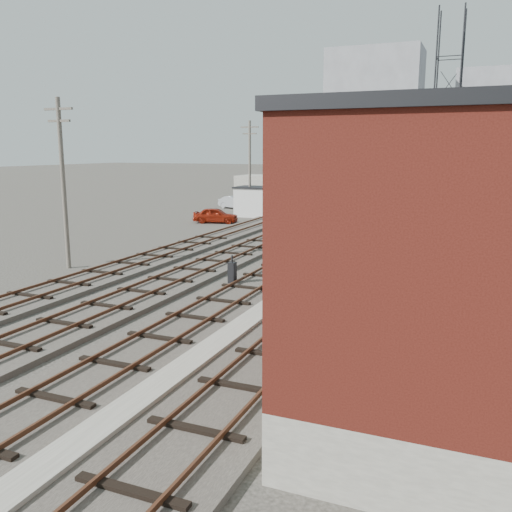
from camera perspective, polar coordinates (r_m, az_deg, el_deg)
The scene contains 23 objects.
ground at distance 63.51m, azimuth 15.32°, elevation 5.02°, with size 320.00×320.00×0.00m, color #282621.
track_right at distance 42.50m, azimuth 14.94°, elevation 2.33°, with size 3.20×90.00×0.39m.
track_mid_right at distance 43.20m, azimuth 9.68°, elevation 2.69°, with size 3.20×90.00×0.39m.
track_mid_left at distance 44.25m, azimuth 4.63°, elevation 3.01°, with size 3.20×90.00×0.39m.
track_left at distance 45.63m, azimuth -0.16°, elevation 3.29°, with size 3.20×90.00×0.39m.
platform_curb at distance 19.31m, azimuth -1.51°, elevation -7.63°, with size 0.90×28.00×0.26m, color gray.
brick_building at distance 14.94m, azimuth 20.32°, elevation -0.03°, with size 6.54×12.20×7.22m.
lattice_tower at distance 37.78m, azimuth 19.27°, elevation 12.30°, with size 1.60×1.60×15.00m.
utility_pole_left_a at distance 30.61m, azimuth -19.65°, elevation 7.61°, with size 1.80×0.24×9.00m.
utility_pole_left_b at distance 51.92m, azimuth -0.66°, elevation 9.44°, with size 1.80×0.24×9.00m.
utility_pole_left_c at distance 75.53m, azimuth 6.96°, elevation 9.90°, with size 1.80×0.24×9.00m.
utility_pole_right_a at distance 30.76m, azimuth 19.98°, elevation 7.60°, with size 1.80×0.24×9.00m.
utility_pole_right_b at distance 60.72m, azimuth 21.46°, elevation 8.93°, with size 1.80×0.24×9.00m.
apartment_left at distance 140.38m, azimuth 12.28°, elevation 14.44°, with size 22.00×14.00×30.00m, color gray.
apartment_right at distance 152.83m, azimuth 23.19°, elevation 12.77°, with size 16.00×12.00×26.00m, color gray.
shed_left at distance 67.28m, azimuth 1.67°, elevation 7.10°, with size 8.00×5.00×3.20m, color gray.
shed_right at distance 72.82m, azimuth 23.53°, elevation 6.81°, with size 6.00×6.00×4.00m, color gray.
signal_mast at distance 13.86m, azimuth 3.62°, elevation -5.39°, with size 0.40×0.41×4.08m.
switch_stand at distance 25.33m, azimuth -2.52°, elevation -1.82°, with size 0.35×0.35×1.41m.
site_trailer at distance 51.80m, azimuth 1.56°, elevation 5.71°, with size 6.84×3.08×2.86m.
car_red at distance 47.77m, azimuth -4.26°, elevation 4.30°, with size 1.58×3.94×1.34m, color maroon.
car_silver at distance 59.22m, azimuth -2.19°, elevation 5.65°, with size 1.44×4.14×1.36m, color #9FA2A7.
car_grey at distance 60.16m, azimuth 0.56°, elevation 5.69°, with size 1.74×4.27×1.24m, color slate.
Camera 1 is at (7.99, -2.68, 6.35)m, focal length 38.00 mm.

